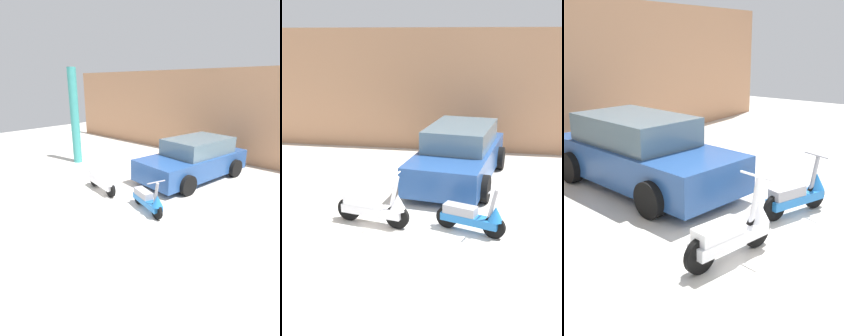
# 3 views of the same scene
# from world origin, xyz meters

# --- Properties ---
(ground_plane) EXTENTS (28.00, 28.00, 0.00)m
(ground_plane) POSITION_xyz_m (0.00, 0.00, 0.00)
(ground_plane) COLOR silver
(wall_back) EXTENTS (19.60, 0.12, 3.91)m
(wall_back) POSITION_xyz_m (0.00, 7.16, 1.96)
(wall_back) COLOR tan
(wall_back) RESTS_ON ground_plane
(scooter_front_left) EXTENTS (1.58, 0.66, 1.11)m
(scooter_front_left) POSITION_xyz_m (-0.83, 1.09, 0.39)
(scooter_front_left) COLOR black
(scooter_front_left) RESTS_ON ground_plane
(scooter_front_right) EXTENTS (1.38, 0.71, 1.00)m
(scooter_front_right) POSITION_xyz_m (1.13, 1.03, 0.35)
(scooter_front_right) COLOR black
(scooter_front_right) RESTS_ON ground_plane
(car_rear_left) EXTENTS (2.49, 4.45, 1.44)m
(car_rear_left) POSITION_xyz_m (0.57, 4.19, 0.69)
(car_rear_left) COLOR navy
(car_rear_left) RESTS_ON ground_plane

